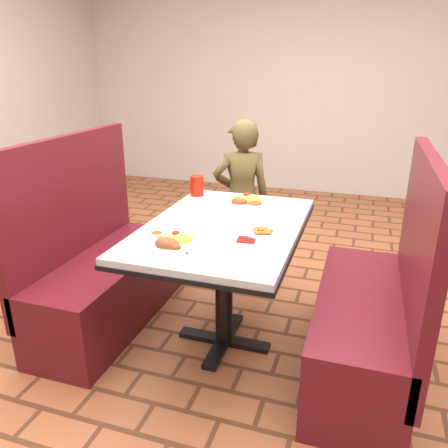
{
  "coord_description": "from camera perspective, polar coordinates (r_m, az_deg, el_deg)",
  "views": [
    {
      "loc": [
        0.68,
        -2.09,
        1.55
      ],
      "look_at": [
        0.0,
        0.0,
        0.75
      ],
      "focal_mm": 35.0,
      "sensor_mm": 36.0,
      "label": 1
    }
  ],
  "objects": [
    {
      "name": "dining_table",
      "position": [
        2.38,
        -0.0,
        -2.18
      ],
      "size": [
        0.81,
        1.21,
        0.75
      ],
      "color": "silver",
      "rests_on": "ground"
    },
    {
      "name": "booth_bench_left",
      "position": [
        2.84,
        -15.59,
        -6.26
      ],
      "size": [
        0.47,
        1.2,
        1.17
      ],
      "color": "maroon",
      "rests_on": "ground"
    },
    {
      "name": "booth_bench_right",
      "position": [
        2.43,
        18.6,
        -11.41
      ],
      "size": [
        0.47,
        1.2,
        1.17
      ],
      "color": "maroon",
      "rests_on": "ground"
    },
    {
      "name": "diner_person",
      "position": [
        3.34,
        2.28,
        3.38
      ],
      "size": [
        0.51,
        0.44,
        1.19
      ],
      "primitive_type": "imported",
      "rotation": [
        0.0,
        0.0,
        3.56
      ],
      "color": "brown",
      "rests_on": "ground"
    },
    {
      "name": "near_dinner_plate",
      "position": [
        2.08,
        -6.77,
        -2.01
      ],
      "size": [
        0.26,
        0.26,
        0.08
      ],
      "rotation": [
        0.0,
        0.0,
        0.34
      ],
      "color": "white",
      "rests_on": "dining_table"
    },
    {
      "name": "far_dinner_plate",
      "position": [
        2.69,
        3.02,
        3.24
      ],
      "size": [
        0.29,
        0.29,
        0.08
      ],
      "rotation": [
        0.0,
        0.0,
        0.02
      ],
      "color": "white",
      "rests_on": "dining_table"
    },
    {
      "name": "plantain_plate",
      "position": [
        2.21,
        5.01,
        -1.06
      ],
      "size": [
        0.17,
        0.17,
        0.03
      ],
      "rotation": [
        0.0,
        0.0,
        0.44
      ],
      "color": "white",
      "rests_on": "dining_table"
    },
    {
      "name": "maroon_napkin",
      "position": [
        2.13,
        2.94,
        -2.07
      ],
      "size": [
        0.1,
        0.1,
        0.0
      ],
      "primitive_type": "cube",
      "rotation": [
        0.0,
        0.0,
        0.09
      ],
      "color": "#5C0D0E",
      "rests_on": "dining_table"
    },
    {
      "name": "spoon_utensil",
      "position": [
        2.15,
        3.17,
        -1.75
      ],
      "size": [
        0.05,
        0.11,
        0.0
      ],
      "primitive_type": "cube",
      "rotation": [
        0.0,
        0.0,
        0.34
      ],
      "color": "silver",
      "rests_on": "dining_table"
    },
    {
      "name": "red_tumbler",
      "position": [
        2.85,
        -3.54,
        5.02
      ],
      "size": [
        0.09,
        0.09,
        0.13
      ],
      "primitive_type": "cylinder",
      "color": "red",
      "rests_on": "dining_table"
    },
    {
      "name": "paper_napkin",
      "position": [
        1.86,
        3.0,
        -5.35
      ],
      "size": [
        0.19,
        0.14,
        0.01
      ],
      "primitive_type": "cube",
      "rotation": [
        0.0,
        0.0,
        0.01
      ],
      "color": "white",
      "rests_on": "dining_table"
    },
    {
      "name": "knife_utensil",
      "position": [
        2.03,
        -5.03,
        -3.04
      ],
      "size": [
        0.09,
        0.16,
        0.0
      ],
      "primitive_type": "cube",
      "rotation": [
        0.0,
        0.0,
        0.51
      ],
      "color": "silver",
      "rests_on": "dining_table"
    },
    {
      "name": "fork_utensil",
      "position": [
        2.01,
        -5.6,
        -3.36
      ],
      "size": [
        0.08,
        0.13,
        0.0
      ],
      "primitive_type": "cube",
      "rotation": [
        0.0,
        0.0,
        -0.54
      ],
      "color": "silver",
      "rests_on": "dining_table"
    },
    {
      "name": "lettuce_shreds",
      "position": [
        2.39,
        1.36,
        0.39
      ],
      "size": [
        0.28,
        0.32,
        0.0
      ],
      "primitive_type": null,
      "color": "#7EAF46",
      "rests_on": "dining_table"
    }
  ]
}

